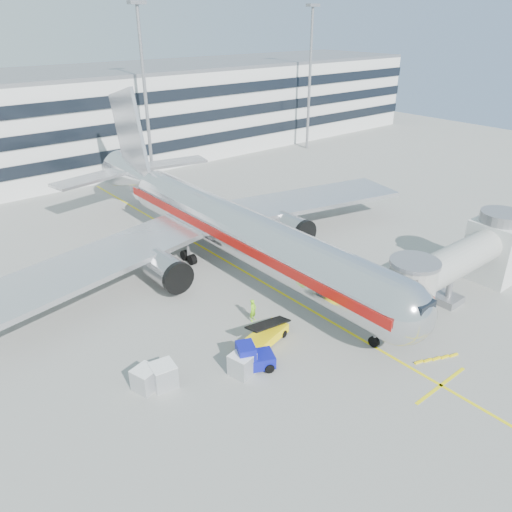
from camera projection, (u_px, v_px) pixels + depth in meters
ground at (303, 305)px, 45.05m from camera, size 180.00×180.00×0.00m
lead_in_line at (236, 266)px, 52.00m from camera, size 0.25×70.00×0.01m
stop_bar at (441, 385)px, 35.31m from camera, size 6.00×0.25×0.01m
main_jet at (225, 224)px, 51.35m from camera, size 50.95×48.70×16.06m
jet_bridge at (464, 259)px, 44.76m from camera, size 17.80×4.50×7.00m
terminal at (58, 122)px, 81.94m from camera, size 150.00×24.25×15.60m
light_mast_centre at (144, 82)px, 72.34m from camera, size 2.40×1.20×25.45m
light_mast_east at (310, 68)px, 91.77m from camera, size 2.40×1.20×25.45m
belt_loader at (264, 337)px, 39.51m from camera, size 5.04×2.81×2.35m
baggage_tug at (252, 358)px, 36.60m from camera, size 3.35×2.76×2.19m
cargo_container_left at (163, 375)px, 34.97m from camera, size 1.86×1.86×1.75m
cargo_container_right at (146, 379)px, 34.70m from camera, size 1.92×1.92×1.64m
cargo_container_front at (242, 364)px, 36.12m from camera, size 1.91×1.91×1.69m
ramp_worker at (253, 310)px, 42.40m from camera, size 0.85×0.69×2.03m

